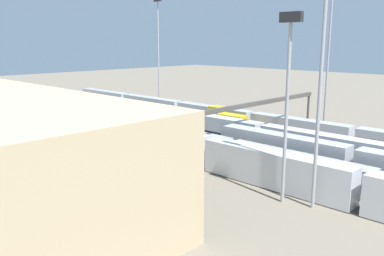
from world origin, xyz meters
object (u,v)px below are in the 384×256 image
Objects in this scene: light_mast_1 at (288,82)px; light_mast_3 at (323,38)px; signal_gantry at (258,107)px; train_on_track_2 at (225,120)px; train_on_track_3 at (137,110)px; train_on_track_6 at (180,139)px; train_on_track_1 at (245,119)px; train_on_track_5 at (353,164)px; train_on_track_7 at (158,140)px; light_mast_0 at (158,40)px; light_mast_2 at (329,41)px; train_on_track_4 at (213,128)px.

light_mast_3 is at bearing -163.69° from light_mast_1.
train_on_track_2 is at bearing -27.82° from signal_gantry.
train_on_track_6 is at bearing 154.87° from train_on_track_3.
train_on_track_6 is (-3.87, 25.00, -0.06)m from train_on_track_1.
train_on_track_1 is at bearing -43.01° from light_mast_3.
light_mast_3 is (-31.18, 7.70, 18.30)m from train_on_track_6.
train_on_track_1 is 13.90× the size of train_on_track_2.
train_on_track_5 is 2.03× the size of light_mast_1.
train_on_track_7 is (-31.50, 20.00, 0.60)m from train_on_track_3.
train_on_track_3 is 27.42m from light_mast_0.
light_mast_2 is at bearing -56.71° from train_on_track_5.
train_on_track_6 is at bearing 98.80° from train_on_track_1.
light_mast_2 reaches higher than light_mast_1.
train_on_track_1 is 25.30m from train_on_track_6.
light_mast_1 is at bearing 158.26° from train_on_track_3.
train_on_track_7 is (31.07, 10.00, 0.01)m from train_on_track_5.
train_on_track_2 is 0.08× the size of train_on_track_6.
train_on_track_1 is (-28.11, -10.00, 0.03)m from train_on_track_3.
train_on_track_3 is 41.08m from signal_gantry.
light_mast_3 reaches higher than train_on_track_2.
light_mast_1 is (3.01, 13.75, 12.56)m from train_on_track_5.
train_on_track_5 is 0.39× the size of train_on_track_6.
light_mast_2 is 24.46m from signal_gantry.
train_on_track_6 is (-0.68, 10.00, -0.61)m from train_on_track_4.
train_on_track_5 is at bearing 159.63° from light_mast_0.
train_on_track_6 is (-5.60, 20.00, -0.17)m from train_on_track_2.
train_on_track_5 is (-34.46, 20.00, 0.56)m from train_on_track_1.
train_on_track_7 is at bearing 17.84° from train_on_track_5.
train_on_track_7 is at bearing 138.63° from light_mast_0.
light_mast_0 is 56.47m from signal_gantry.
light_mast_2 is (18.62, -28.37, 17.44)m from train_on_track_5.
light_mast_1 reaches higher than train_on_track_7.
train_on_track_2 is at bearing -36.98° from light_mast_3.
light_mast_0 is 0.82× the size of signal_gantry.
signal_gantry is (-12.49, 12.50, 5.69)m from train_on_track_1.
signal_gantry reaches higher than train_on_track_1.
light_mast_2 is (-11.96, -33.37, 18.06)m from train_on_track_6.
train_on_track_5 is at bearing 170.91° from train_on_track_4.
signal_gantry reaches higher than train_on_track_5.
light_mast_1 is 6.35m from light_mast_3.
train_on_track_3 is at bearing 19.58° from train_on_track_1.
light_mast_3 reaches higher than train_on_track_5.
light_mast_2 is (-17.56, -13.37, 17.89)m from train_on_track_2.
light_mast_3 reaches higher than train_on_track_6.
light_mast_0 is (42.75, -32.22, 18.45)m from train_on_track_6.
train_on_track_6 is at bearing -95.50° from train_on_track_7.
train_on_track_1 is at bearing 169.47° from light_mast_0.
train_on_track_7 is 43.94m from light_mast_2.
train_on_track_3 is at bearing 10.73° from train_on_track_2.
train_on_track_1 is at bearing -83.55° from train_on_track_7.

